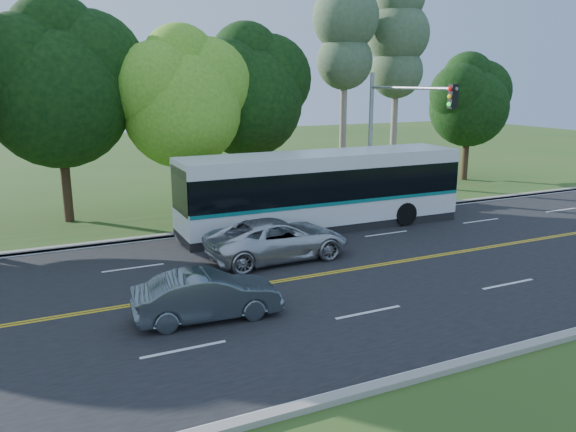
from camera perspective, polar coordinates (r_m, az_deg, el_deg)
name	(u,v)px	position (r m, az deg, el deg)	size (l,w,h in m)	color
ground	(325,274)	(19.83, 3.83, -5.91)	(120.00, 120.00, 0.00)	#2B551C
road	(326,274)	(19.82, 3.83, -5.88)	(60.00, 14.00, 0.02)	black
curb_north	(251,226)	(26.01, -3.80, -1.00)	(60.00, 0.30, 0.15)	gray
curb_south	(471,362)	(14.49, 18.05, -13.93)	(60.00, 0.30, 0.15)	gray
grass_verge	(237,218)	(27.70, -5.20, -0.17)	(60.00, 4.00, 0.10)	#2B551C
lane_markings	(323,274)	(19.78, 3.59, -5.89)	(57.60, 13.82, 0.00)	gold
tree_row	(109,78)	(28.73, -17.70, 13.20)	(44.70, 9.10, 13.84)	black
bougainvillea_hedge	(370,195)	(29.99, 8.35, 2.10)	(9.50, 2.25, 1.50)	#A80E42
traffic_signal	(393,124)	(26.82, 10.66, 9.21)	(0.42, 6.10, 7.00)	gray
transit_bus	(322,191)	(25.56, 3.48, 2.55)	(13.20, 2.99, 3.45)	white
sedan	(207,296)	(16.15, -8.20, -8.00)	(1.44, 4.14, 1.36)	#535E65
suv	(278,239)	(21.23, -1.05, -2.35)	(2.52, 5.47, 1.52)	silver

